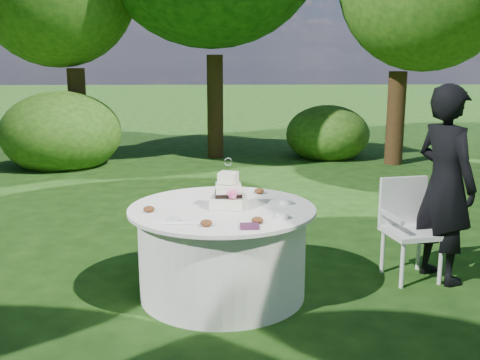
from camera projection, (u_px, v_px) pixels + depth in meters
name	position (u px, v px, depth m)	size (l,w,h in m)	color
ground	(223.00, 294.00, 4.83)	(80.00, 80.00, 0.00)	#17370F
napkins	(250.00, 226.00, 4.10)	(0.14, 0.14, 0.02)	#441D38
feather_plume	(182.00, 223.00, 4.20)	(0.48, 0.07, 0.01)	white
guest	(445.00, 184.00, 4.98)	(0.65, 0.42, 1.77)	black
table	(222.00, 251.00, 4.74)	(1.56, 1.56, 0.77)	white
cake	(228.00, 194.00, 4.64)	(0.32, 0.32, 0.41)	silver
chair	(408.00, 221.00, 5.14)	(0.55, 0.54, 0.91)	white
votives	(249.00, 212.00, 4.43)	(1.01, 0.62, 0.04)	silver
petal_cups	(219.00, 210.00, 4.49)	(1.02, 1.10, 0.05)	#562D16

